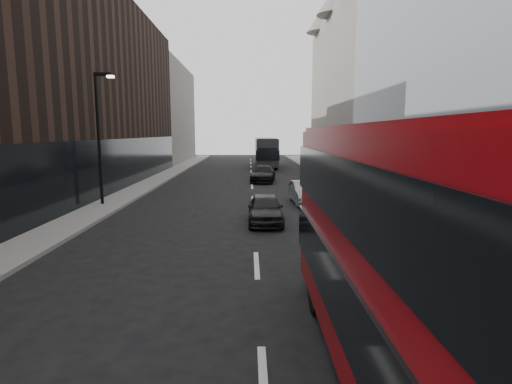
{
  "coord_description": "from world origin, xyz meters",
  "views": [
    {
      "loc": [
        -0.22,
        -3.74,
        4.0
      ],
      "look_at": [
        -0.05,
        6.39,
        2.5
      ],
      "focal_mm": 28.0,
      "sensor_mm": 36.0,
      "label": 1
    }
  ],
  "objects_px": {
    "car_a": "(265,209)",
    "car_c": "(263,174)",
    "grey_bus": "(266,152)",
    "car_b": "(305,193)",
    "red_bus": "(430,260)",
    "street_lamp": "(100,130)"
  },
  "relations": [
    {
      "from": "car_a",
      "to": "car_c",
      "type": "bearing_deg",
      "value": 88.69
    },
    {
      "from": "grey_bus",
      "to": "car_c",
      "type": "xyz_separation_m",
      "value": [
        -0.8,
        -14.11,
        -1.16
      ]
    },
    {
      "from": "grey_bus",
      "to": "car_b",
      "type": "height_order",
      "value": "grey_bus"
    },
    {
      "from": "car_a",
      "to": "red_bus",
      "type": "bearing_deg",
      "value": -81.58
    },
    {
      "from": "grey_bus",
      "to": "car_b",
      "type": "xyz_separation_m",
      "value": [
        1.21,
        -24.54,
        -1.18
      ]
    },
    {
      "from": "car_b",
      "to": "car_c",
      "type": "distance_m",
      "value": 10.61
    },
    {
      "from": "grey_bus",
      "to": "red_bus",
      "type": "bearing_deg",
      "value": -89.2
    },
    {
      "from": "car_c",
      "to": "street_lamp",
      "type": "bearing_deg",
      "value": -123.01
    },
    {
      "from": "street_lamp",
      "to": "car_b",
      "type": "distance_m",
      "value": 11.72
    },
    {
      "from": "car_a",
      "to": "car_c",
      "type": "relative_size",
      "value": 0.83
    },
    {
      "from": "grey_bus",
      "to": "car_a",
      "type": "xyz_separation_m",
      "value": [
        -1.24,
        -29.34,
        -1.17
      ]
    },
    {
      "from": "street_lamp",
      "to": "car_a",
      "type": "height_order",
      "value": "street_lamp"
    },
    {
      "from": "red_bus",
      "to": "car_b",
      "type": "height_order",
      "value": "red_bus"
    },
    {
      "from": "grey_bus",
      "to": "car_c",
      "type": "height_order",
      "value": "grey_bus"
    },
    {
      "from": "car_a",
      "to": "car_b",
      "type": "bearing_deg",
      "value": 63.38
    },
    {
      "from": "car_b",
      "to": "car_c",
      "type": "relative_size",
      "value": 0.86
    },
    {
      "from": "street_lamp",
      "to": "car_a",
      "type": "relative_size",
      "value": 1.84
    },
    {
      "from": "street_lamp",
      "to": "car_c",
      "type": "bearing_deg",
      "value": 50.26
    },
    {
      "from": "street_lamp",
      "to": "car_c",
      "type": "distance_m",
      "value": 14.76
    },
    {
      "from": "grey_bus",
      "to": "car_b",
      "type": "distance_m",
      "value": 24.59
    },
    {
      "from": "street_lamp",
      "to": "grey_bus",
      "type": "relative_size",
      "value": 0.66
    },
    {
      "from": "grey_bus",
      "to": "car_c",
      "type": "bearing_deg",
      "value": -93.13
    }
  ]
}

